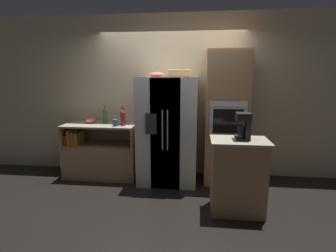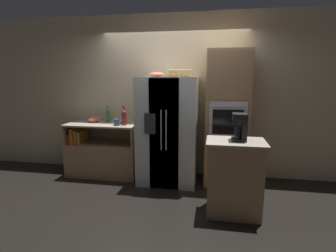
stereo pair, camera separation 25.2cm
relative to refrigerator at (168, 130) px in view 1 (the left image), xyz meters
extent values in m
plane|color=black|center=(0.02, -0.05, -0.87)|extent=(20.00, 20.00, 0.00)
cube|color=beige|center=(0.02, 0.44, 0.53)|extent=(12.00, 0.06, 2.80)
cube|color=#A87F56|center=(-1.18, 0.09, -0.59)|extent=(1.26, 0.63, 0.57)
cube|color=#A87F56|center=(-1.18, 0.09, -0.30)|extent=(1.21, 0.58, 0.02)
cube|color=#A87F56|center=(-1.79, 0.09, -0.14)|extent=(0.04, 0.63, 0.34)
cube|color=#A87F56|center=(-0.57, 0.09, -0.14)|extent=(0.04, 0.63, 0.34)
cube|color=#ADA38E|center=(-1.18, 0.09, 0.05)|extent=(1.26, 0.63, 0.03)
cube|color=#B72D28|center=(-1.74, 0.06, -0.20)|extent=(0.03, 0.44, 0.18)
cube|color=orange|center=(-1.69, 0.06, -0.16)|extent=(0.04, 0.42, 0.27)
cube|color=orange|center=(-1.63, 0.06, -0.17)|extent=(0.05, 0.35, 0.23)
cube|color=gold|center=(-1.57, 0.06, -0.19)|extent=(0.05, 0.34, 0.21)
cube|color=silver|center=(0.00, 0.01, 0.00)|extent=(0.94, 0.79, 1.74)
cube|color=silver|center=(-0.01, -0.40, 0.00)|extent=(0.47, 0.02, 1.71)
cube|color=silver|center=(0.01, -0.40, 0.00)|extent=(0.47, 0.02, 1.71)
cylinder|color=#B2B2B7|center=(-0.04, -0.42, 0.09)|extent=(0.02, 0.02, 0.61)
cylinder|color=#B2B2B7|center=(0.04, -0.42, 0.09)|extent=(0.02, 0.02, 0.61)
cube|color=#2D2D33|center=(-0.21, -0.41, 0.17)|extent=(0.17, 0.01, 0.31)
cube|color=#A87F56|center=(0.94, 0.10, 0.20)|extent=(0.67, 0.62, 2.15)
cube|color=silver|center=(0.94, -0.23, 0.24)|extent=(0.55, 0.04, 0.53)
cube|color=black|center=(0.94, -0.25, 0.21)|extent=(0.45, 0.01, 0.37)
cylinder|color=#B2B2B7|center=(0.94, -0.26, 0.45)|extent=(0.48, 0.02, 0.02)
cube|color=#94704C|center=(0.94, -0.21, 0.89)|extent=(0.63, 0.01, 0.70)
cube|color=#A87F56|center=(1.01, -0.94, -0.40)|extent=(0.66, 0.47, 0.94)
cube|color=#ADA38E|center=(1.01, -0.94, 0.08)|extent=(0.72, 0.51, 0.03)
cylinder|color=tan|center=(0.19, -0.02, 0.92)|extent=(0.35, 0.35, 0.10)
torus|color=tan|center=(0.19, -0.02, 0.97)|extent=(0.37, 0.37, 0.03)
ellipsoid|color=#DB664C|center=(-0.17, -0.06, 0.91)|extent=(0.24, 0.24, 0.07)
cylinder|color=maroon|center=(-0.75, -0.01, 0.17)|extent=(0.07, 0.07, 0.22)
cone|color=maroon|center=(-0.75, -0.01, 0.30)|extent=(0.07, 0.07, 0.04)
cylinder|color=maroon|center=(-0.75, -0.01, 0.35)|extent=(0.02, 0.02, 0.05)
cylinder|color=brown|center=(-0.80, 0.08, 0.18)|extent=(0.07, 0.07, 0.23)
cone|color=brown|center=(-0.80, 0.08, 0.31)|extent=(0.07, 0.07, 0.04)
cylinder|color=brown|center=(-0.80, 0.08, 0.36)|extent=(0.02, 0.02, 0.05)
cylinder|color=#33723F|center=(-1.15, 0.22, 0.17)|extent=(0.08, 0.08, 0.21)
cone|color=#33723F|center=(-1.15, 0.22, 0.30)|extent=(0.08, 0.08, 0.04)
cylinder|color=#33723F|center=(-1.15, 0.22, 0.34)|extent=(0.03, 0.03, 0.04)
cylinder|color=#384C7A|center=(-0.87, -0.07, 0.12)|extent=(0.10, 0.10, 0.11)
torus|color=#384C7A|center=(-0.82, -0.07, 0.12)|extent=(0.07, 0.01, 0.07)
ellipsoid|color=#DB664C|center=(-1.40, 0.17, 0.11)|extent=(0.21, 0.21, 0.10)
cube|color=black|center=(1.05, -0.91, 0.11)|extent=(0.18, 0.21, 0.02)
cylinder|color=black|center=(1.03, -0.91, 0.19)|extent=(0.11, 0.11, 0.14)
cube|color=black|center=(1.10, -0.91, 0.26)|extent=(0.06, 0.18, 0.34)
cube|color=black|center=(1.05, -0.91, 0.39)|extent=(0.18, 0.21, 0.09)
camera|label=1|loc=(0.48, -4.21, 0.89)|focal=28.00mm
camera|label=2|loc=(0.73, -4.17, 0.89)|focal=28.00mm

